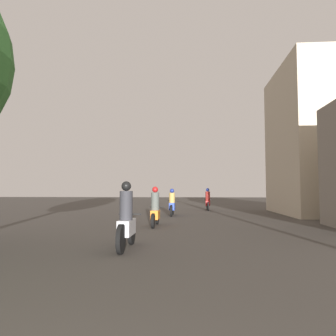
{
  "coord_description": "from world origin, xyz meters",
  "views": [
    {
      "loc": [
        0.76,
        -0.38,
        1.47
      ],
      "look_at": [
        -0.57,
        17.57,
        2.64
      ],
      "focal_mm": 35.0,
      "sensor_mm": 36.0,
      "label": 1
    }
  ],
  "objects_px": {
    "motorcycle_silver": "(127,222)",
    "motorcycle_orange": "(155,210)",
    "building_right_far": "(326,140)",
    "motorcycle_blue": "(172,205)",
    "motorcycle_red": "(208,201)"
  },
  "relations": [
    {
      "from": "motorcycle_silver",
      "to": "motorcycle_blue",
      "type": "distance_m",
      "value": 10.33
    },
    {
      "from": "motorcycle_silver",
      "to": "motorcycle_blue",
      "type": "xyz_separation_m",
      "value": [
        0.5,
        10.31,
        -0.05
      ]
    },
    {
      "from": "motorcycle_red",
      "to": "building_right_far",
      "type": "distance_m",
      "value": 8.47
    },
    {
      "from": "motorcycle_blue",
      "to": "motorcycle_red",
      "type": "relative_size",
      "value": 0.97
    },
    {
      "from": "motorcycle_silver",
      "to": "motorcycle_orange",
      "type": "relative_size",
      "value": 0.98
    },
    {
      "from": "motorcycle_red",
      "to": "building_right_far",
      "type": "xyz_separation_m",
      "value": [
        6.91,
        -3.14,
        3.77
      ]
    },
    {
      "from": "motorcycle_blue",
      "to": "motorcycle_silver",
      "type": "bearing_deg",
      "value": -84.15
    },
    {
      "from": "motorcycle_red",
      "to": "building_right_far",
      "type": "relative_size",
      "value": 0.23
    },
    {
      "from": "motorcycle_orange",
      "to": "motorcycle_blue",
      "type": "relative_size",
      "value": 1.03
    },
    {
      "from": "motorcycle_blue",
      "to": "motorcycle_red",
      "type": "distance_m",
      "value": 5.33
    },
    {
      "from": "motorcycle_silver",
      "to": "motorcycle_red",
      "type": "distance_m",
      "value": 15.41
    },
    {
      "from": "building_right_far",
      "to": "motorcycle_blue",
      "type": "bearing_deg",
      "value": -169.4
    },
    {
      "from": "building_right_far",
      "to": "motorcycle_red",
      "type": "bearing_deg",
      "value": 155.52
    },
    {
      "from": "motorcycle_orange",
      "to": "motorcycle_silver",
      "type": "bearing_deg",
      "value": -84.32
    },
    {
      "from": "building_right_far",
      "to": "motorcycle_orange",
      "type": "bearing_deg",
      "value": -143.52
    }
  ]
}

